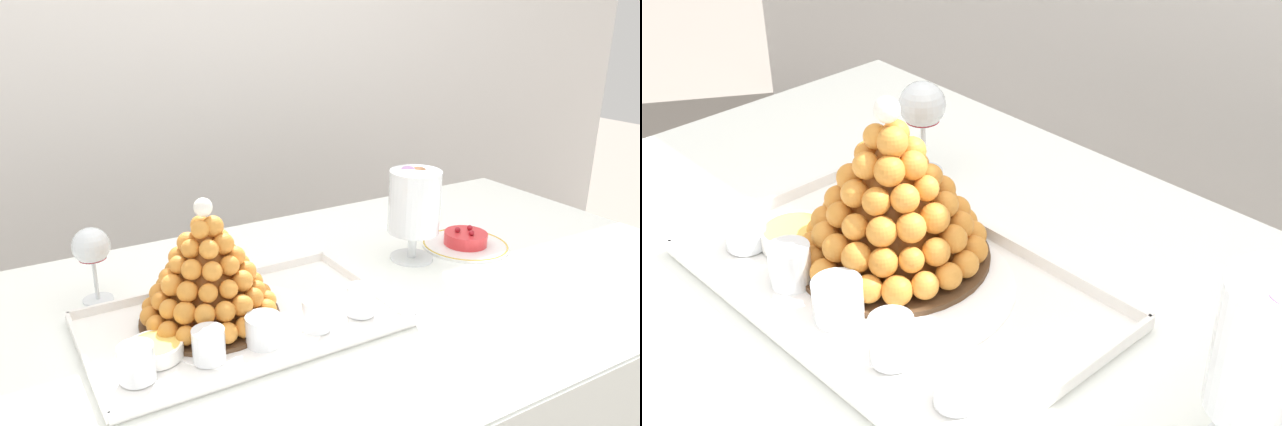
# 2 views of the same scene
# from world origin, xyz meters

# --- Properties ---
(serving_tray) EXTENTS (0.57, 0.35, 0.02)m
(serving_tray) POSITION_xyz_m (-0.24, -0.03, 0.79)
(serving_tray) COLOR white
(serving_tray) RESTS_ON buffet_table
(croquembouche) EXTENTS (0.26, 0.26, 0.24)m
(croquembouche) POSITION_xyz_m (-0.28, 0.01, 0.88)
(croquembouche) COLOR #4C331E
(croquembouche) RESTS_ON serving_tray
(dessert_cup_left) EXTENTS (0.06, 0.06, 0.06)m
(dessert_cup_left) POSITION_xyz_m (-0.45, -0.11, 0.82)
(dessert_cup_left) COLOR silver
(dessert_cup_left) RESTS_ON serving_tray
(dessert_cup_mid_left) EXTENTS (0.06, 0.06, 0.06)m
(dessert_cup_mid_left) POSITION_xyz_m (-0.33, -0.12, 0.82)
(dessert_cup_mid_left) COLOR silver
(dessert_cup_mid_left) RESTS_ON serving_tray
(dessert_cup_centre) EXTENTS (0.06, 0.06, 0.05)m
(dessert_cup_centre) POSITION_xyz_m (-0.23, -0.12, 0.81)
(dessert_cup_centre) COLOR silver
(dessert_cup_centre) RESTS_ON serving_tray
(dessert_cup_mid_right) EXTENTS (0.05, 0.05, 0.06)m
(dessert_cup_mid_right) POSITION_xyz_m (-0.13, -0.12, 0.82)
(dessert_cup_mid_right) COLOR silver
(dessert_cup_mid_right) RESTS_ON serving_tray
(dessert_cup_right) EXTENTS (0.05, 0.05, 0.06)m
(dessert_cup_right) POSITION_xyz_m (-0.03, -0.12, 0.82)
(dessert_cup_right) COLOR silver
(dessert_cup_right) RESTS_ON serving_tray
(creme_brulee_ramekin) EXTENTS (0.09, 0.09, 0.03)m
(creme_brulee_ramekin) POSITION_xyz_m (-0.41, -0.06, 0.80)
(creme_brulee_ramekin) COLOR white
(creme_brulee_ramekin) RESTS_ON serving_tray
(macaron_goblet) EXTENTS (0.12, 0.12, 0.23)m
(macaron_goblet) POSITION_xyz_m (0.23, 0.05, 0.92)
(macaron_goblet) COLOR white
(macaron_goblet) RESTS_ON buffet_table
(wine_glass) EXTENTS (0.07, 0.07, 0.16)m
(wine_glass) POSITION_xyz_m (-0.45, 0.21, 0.90)
(wine_glass) COLOR silver
(wine_glass) RESTS_ON buffet_table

